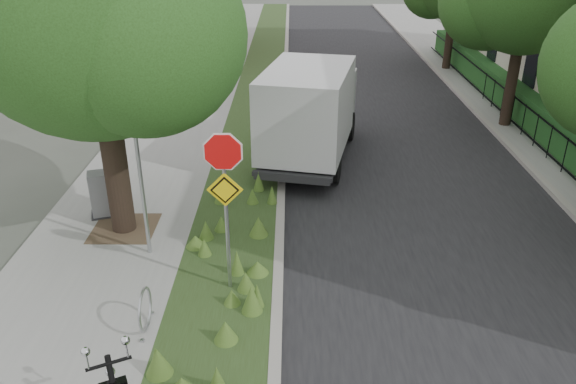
# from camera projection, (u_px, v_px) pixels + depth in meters

# --- Properties ---
(ground) EXTENTS (120.00, 120.00, 0.00)m
(ground) POSITION_uv_depth(u_px,v_px,m) (305.00, 311.00, 10.15)
(ground) COLOR #4C5147
(ground) RESTS_ON ground
(sidewalk_near) EXTENTS (3.50, 60.00, 0.12)m
(sidewalk_near) POSITION_uv_depth(u_px,v_px,m) (174.00, 125.00, 19.14)
(sidewalk_near) COLOR gray
(sidewalk_near) RESTS_ON ground
(verge) EXTENTS (2.00, 60.00, 0.12)m
(verge) POSITION_uv_depth(u_px,v_px,m) (254.00, 125.00, 19.12)
(verge) COLOR #2D401B
(verge) RESTS_ON ground
(kerb_near) EXTENTS (0.20, 60.00, 0.13)m
(kerb_near) POSITION_uv_depth(u_px,v_px,m) (284.00, 125.00, 19.12)
(kerb_near) COLOR #9E9991
(kerb_near) RESTS_ON ground
(road) EXTENTS (7.00, 60.00, 0.01)m
(road) POSITION_uv_depth(u_px,v_px,m) (386.00, 127.00, 19.13)
(road) COLOR black
(road) RESTS_ON ground
(kerb_far) EXTENTS (0.20, 60.00, 0.13)m
(kerb_far) POSITION_uv_depth(u_px,v_px,m) (489.00, 126.00, 19.08)
(kerb_far) COLOR #9E9991
(kerb_far) RESTS_ON ground
(footpath_far) EXTENTS (3.20, 60.00, 0.12)m
(footpath_far) POSITION_uv_depth(u_px,v_px,m) (539.00, 126.00, 19.08)
(footpath_far) COLOR gray
(footpath_far) RESTS_ON ground
(street_tree_main) EXTENTS (6.21, 5.54, 7.66)m
(street_tree_main) POSITION_uv_depth(u_px,v_px,m) (90.00, 12.00, 10.64)
(street_tree_main) COLOR black
(street_tree_main) RESTS_ON ground
(bare_post) EXTENTS (0.08, 0.08, 4.00)m
(bare_post) POSITION_uv_depth(u_px,v_px,m) (139.00, 164.00, 10.86)
(bare_post) COLOR #A5A8AD
(bare_post) RESTS_ON ground
(bike_hoop) EXTENTS (0.06, 0.78, 0.77)m
(bike_hoop) POSITION_uv_depth(u_px,v_px,m) (145.00, 309.00, 9.41)
(bike_hoop) COLOR #A5A8AD
(bike_hoop) RESTS_ON ground
(sign_assembly) EXTENTS (0.94, 0.08, 3.22)m
(sign_assembly) POSITION_uv_depth(u_px,v_px,m) (224.00, 181.00, 9.67)
(sign_assembly) COLOR #A5A8AD
(sign_assembly) RESTS_ON ground
(fence_far) EXTENTS (0.04, 24.00, 1.00)m
(fence_far) POSITION_uv_depth(u_px,v_px,m) (513.00, 109.00, 18.82)
(fence_far) COLOR black
(fence_far) RESTS_ON ground
(hedge_far) EXTENTS (1.00, 24.00, 1.10)m
(hedge_far) POSITION_uv_depth(u_px,v_px,m) (534.00, 109.00, 18.81)
(hedge_far) COLOR #1F4A1A
(hedge_far) RESTS_ON footpath_far
(box_truck) EXTENTS (3.11, 5.62, 2.40)m
(box_truck) POSITION_uv_depth(u_px,v_px,m) (310.00, 108.00, 15.89)
(box_truck) COLOR #262628
(box_truck) RESTS_ON ground
(utility_cabinet) EXTENTS (0.92, 0.75, 1.07)m
(utility_cabinet) POSITION_uv_depth(u_px,v_px,m) (106.00, 194.00, 13.04)
(utility_cabinet) COLOR #262628
(utility_cabinet) RESTS_ON ground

